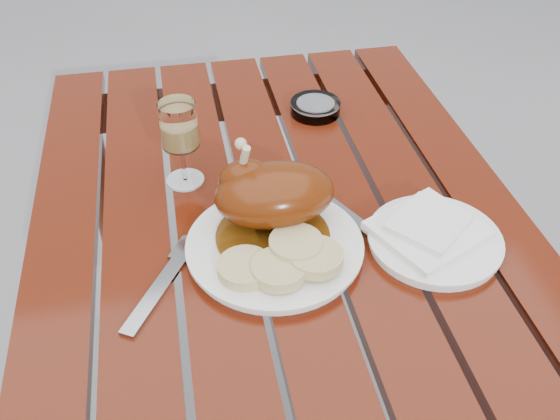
% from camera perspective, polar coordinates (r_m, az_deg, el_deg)
% --- Properties ---
extents(table, '(0.80, 1.20, 0.75)m').
position_cam_1_polar(table, '(1.28, 0.22, -14.23)').
color(table, '#5F1B0B').
rests_on(table, ground).
extents(dinner_plate, '(0.28, 0.28, 0.02)m').
position_cam_1_polar(dinner_plate, '(0.95, -0.49, -3.40)').
color(dinner_plate, white).
rests_on(dinner_plate, table).
extents(roast_duck, '(0.19, 0.19, 0.13)m').
position_cam_1_polar(roast_duck, '(0.95, -0.88, 1.45)').
color(roast_duck, '#532D09').
rests_on(roast_duck, dinner_plate).
extents(bread_dumplings, '(0.18, 0.12, 0.03)m').
position_cam_1_polar(bread_dumplings, '(0.90, 0.37, -4.57)').
color(bread_dumplings, '#CCB97C').
rests_on(bread_dumplings, dinner_plate).
extents(wine_glass, '(0.08, 0.08, 0.15)m').
position_cam_1_polar(wine_glass, '(1.06, -9.03, 5.99)').
color(wine_glass, tan).
rests_on(wine_glass, table).
extents(side_plate, '(0.28, 0.28, 0.02)m').
position_cam_1_polar(side_plate, '(0.99, 13.94, -2.74)').
color(side_plate, white).
rests_on(side_plate, table).
extents(napkin, '(0.19, 0.19, 0.01)m').
position_cam_1_polar(napkin, '(0.98, 13.33, -1.80)').
color(napkin, white).
rests_on(napkin, side_plate).
extents(ashtray, '(0.13, 0.13, 0.03)m').
position_cam_1_polar(ashtray, '(1.28, 3.25, 9.35)').
color(ashtray, '#B2B7BC').
rests_on(ashtray, table).
extents(fork, '(0.12, 0.17, 0.01)m').
position_cam_1_polar(fork, '(0.92, -10.92, -6.96)').
color(fork, gray).
rests_on(fork, table).
extents(knife, '(0.12, 0.21, 0.01)m').
position_cam_1_polar(knife, '(1.04, 4.84, 0.52)').
color(knife, gray).
rests_on(knife, table).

